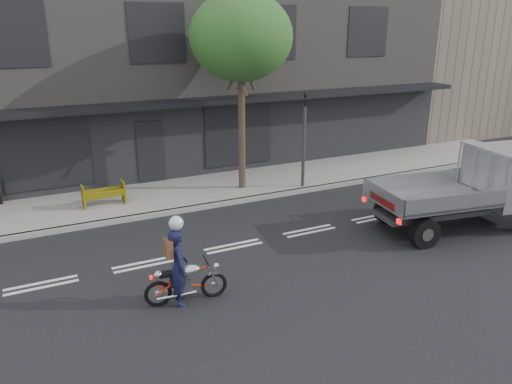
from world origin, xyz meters
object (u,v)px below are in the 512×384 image
at_px(flatbed_ute, 494,180).
at_px(street_tree, 241,37).
at_px(motorcycle, 186,281).
at_px(traffic_light_pole, 304,145).
at_px(construction_barrier, 105,196).
at_px(rider, 178,267).

bearing_deg(flatbed_ute, street_tree, 140.45).
bearing_deg(flatbed_ute, motorcycle, -169.47).
relative_size(street_tree, traffic_light_pole, 1.93).
distance_m(traffic_light_pole, motorcycle, 8.37).
bearing_deg(construction_barrier, flatbed_ute, -31.08).
height_order(rider, construction_barrier, rider).
xyz_separation_m(motorcycle, flatbed_ute, (9.58, 0.27, 0.87)).
bearing_deg(motorcycle, rider, -172.50).
distance_m(traffic_light_pole, construction_barrier, 6.92).
bearing_deg(motorcycle, traffic_light_pole, 48.78).
bearing_deg(traffic_light_pole, construction_barrier, 172.32).
bearing_deg(flatbed_ute, rider, -169.50).
distance_m(motorcycle, rider, 0.40).
bearing_deg(flatbed_ute, construction_barrier, 157.81).
bearing_deg(traffic_light_pole, motorcycle, -138.75).
xyz_separation_m(street_tree, traffic_light_pole, (2.00, -0.85, -3.63)).
bearing_deg(street_tree, motorcycle, -123.82).
relative_size(traffic_light_pole, rider, 2.06).
bearing_deg(construction_barrier, motorcycle, -85.18).
distance_m(traffic_light_pole, rider, 8.44).
distance_m(rider, construction_barrier, 6.39).
xyz_separation_m(motorcycle, construction_barrier, (-0.54, 6.37, 0.05)).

